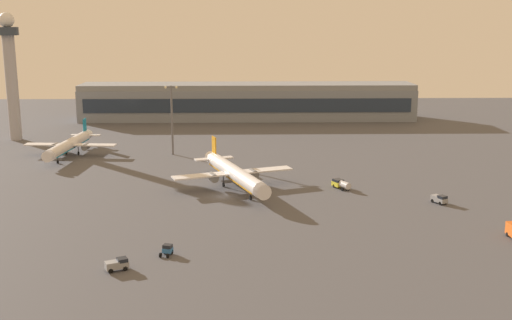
{
  "coord_description": "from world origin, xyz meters",
  "views": [
    {
      "loc": [
        5.23,
        -158.1,
        45.02
      ],
      "look_at": [
        9.32,
        25.45,
        4.0
      ],
      "focal_mm": 44.19,
      "sensor_mm": 36.0,
      "label": 1
    }
  ],
  "objects_px": {
    "control_tower": "(11,68)",
    "airplane_far_stand": "(70,145)",
    "apron_light_central": "(172,115)",
    "airplane_taxiway_distant": "(234,173)",
    "pushback_tug": "(167,250)",
    "maintenance_van": "(117,264)",
    "cargo_loader": "(439,199)",
    "fuel_truck": "(341,184)"
  },
  "relations": [
    {
      "from": "cargo_loader",
      "to": "apron_light_central",
      "type": "bearing_deg",
      "value": -67.06
    },
    {
      "from": "airplane_taxiway_distant",
      "to": "fuel_truck",
      "type": "height_order",
      "value": "airplane_taxiway_distant"
    },
    {
      "from": "control_tower",
      "to": "apron_light_central",
      "type": "distance_m",
      "value": 70.5
    },
    {
      "from": "fuel_truck",
      "to": "pushback_tug",
      "type": "bearing_deg",
      "value": -157.91
    },
    {
      "from": "maintenance_van",
      "to": "fuel_truck",
      "type": "xyz_separation_m",
      "value": [
        49.91,
        56.11,
        0.19
      ]
    },
    {
      "from": "airplane_taxiway_distant",
      "to": "maintenance_van",
      "type": "xyz_separation_m",
      "value": [
        -20.7,
        -57.65,
        -3.06
      ]
    },
    {
      "from": "airplane_taxiway_distant",
      "to": "apron_light_central",
      "type": "xyz_separation_m",
      "value": [
        -21.36,
        44.16,
        9.33
      ]
    },
    {
      "from": "airplane_taxiway_distant",
      "to": "cargo_loader",
      "type": "height_order",
      "value": "airplane_taxiway_distant"
    },
    {
      "from": "pushback_tug",
      "to": "apron_light_central",
      "type": "bearing_deg",
      "value": 111.67
    },
    {
      "from": "apron_light_central",
      "to": "cargo_loader",
      "type": "bearing_deg",
      "value": -39.55
    },
    {
      "from": "maintenance_van",
      "to": "fuel_truck",
      "type": "relative_size",
      "value": 0.7
    },
    {
      "from": "airplane_taxiway_distant",
      "to": "pushback_tug",
      "type": "relative_size",
      "value": 12.21
    },
    {
      "from": "control_tower",
      "to": "cargo_loader",
      "type": "xyz_separation_m",
      "value": [
        136.01,
        -88.89,
        -26.02
      ]
    },
    {
      "from": "airplane_far_stand",
      "to": "fuel_truck",
      "type": "xyz_separation_m",
      "value": [
        85.03,
        -44.3,
        -2.5
      ]
    },
    {
      "from": "cargo_loader",
      "to": "maintenance_van",
      "type": "xyz_separation_m",
      "value": [
        -72.36,
        -41.49,
        0.0
      ]
    },
    {
      "from": "fuel_truck",
      "to": "apron_light_central",
      "type": "distance_m",
      "value": 69.25
    },
    {
      "from": "control_tower",
      "to": "airplane_far_stand",
      "type": "distance_m",
      "value": 47.5
    },
    {
      "from": "pushback_tug",
      "to": "maintenance_van",
      "type": "bearing_deg",
      "value": -120.78
    },
    {
      "from": "pushback_tug",
      "to": "apron_light_central",
      "type": "height_order",
      "value": "apron_light_central"
    },
    {
      "from": "maintenance_van",
      "to": "airplane_taxiway_distant",
      "type": "bearing_deg",
      "value": 135.15
    },
    {
      "from": "maintenance_van",
      "to": "control_tower",
      "type": "bearing_deg",
      "value": -179.08
    },
    {
      "from": "fuel_truck",
      "to": "apron_light_central",
      "type": "relative_size",
      "value": 0.28
    },
    {
      "from": "airplane_far_stand",
      "to": "apron_light_central",
      "type": "xyz_separation_m",
      "value": [
        34.46,
        1.4,
        9.7
      ]
    },
    {
      "from": "control_tower",
      "to": "maintenance_van",
      "type": "height_order",
      "value": "control_tower"
    },
    {
      "from": "apron_light_central",
      "to": "control_tower",
      "type": "bearing_deg",
      "value": 155.6
    },
    {
      "from": "cargo_loader",
      "to": "maintenance_van",
      "type": "bearing_deg",
      "value": 2.32
    },
    {
      "from": "airplane_far_stand",
      "to": "apron_light_central",
      "type": "bearing_deg",
      "value": -172.91
    },
    {
      "from": "control_tower",
      "to": "apron_light_central",
      "type": "xyz_separation_m",
      "value": [
        62.99,
        -28.58,
        -13.62
      ]
    },
    {
      "from": "airplane_far_stand",
      "to": "cargo_loader",
      "type": "bearing_deg",
      "value": 156.04
    },
    {
      "from": "maintenance_van",
      "to": "airplane_far_stand",
      "type": "bearing_deg",
      "value": 174.18
    },
    {
      "from": "airplane_far_stand",
      "to": "cargo_loader",
      "type": "xyz_separation_m",
      "value": [
        107.48,
        -58.92,
        -2.69
      ]
    },
    {
      "from": "airplane_far_stand",
      "to": "pushback_tug",
      "type": "distance_m",
      "value": 102.4
    },
    {
      "from": "airplane_taxiway_distant",
      "to": "cargo_loader",
      "type": "bearing_deg",
      "value": 142.57
    },
    {
      "from": "airplane_taxiway_distant",
      "to": "apron_light_central",
      "type": "distance_m",
      "value": 49.93
    },
    {
      "from": "control_tower",
      "to": "fuel_truck",
      "type": "height_order",
      "value": "control_tower"
    },
    {
      "from": "cargo_loader",
      "to": "pushback_tug",
      "type": "bearing_deg",
      "value": 0.29
    },
    {
      "from": "airplane_taxiway_distant",
      "to": "fuel_truck",
      "type": "relative_size",
      "value": 6.43
    },
    {
      "from": "airplane_taxiway_distant",
      "to": "maintenance_van",
      "type": "height_order",
      "value": "airplane_taxiway_distant"
    },
    {
      "from": "cargo_loader",
      "to": "fuel_truck",
      "type": "distance_m",
      "value": 26.79
    },
    {
      "from": "control_tower",
      "to": "cargo_loader",
      "type": "distance_m",
      "value": 164.56
    },
    {
      "from": "airplane_far_stand",
      "to": "pushback_tug",
      "type": "relative_size",
      "value": 11.56
    },
    {
      "from": "pushback_tug",
      "to": "fuel_truck",
      "type": "bearing_deg",
      "value": 65.55
    }
  ]
}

